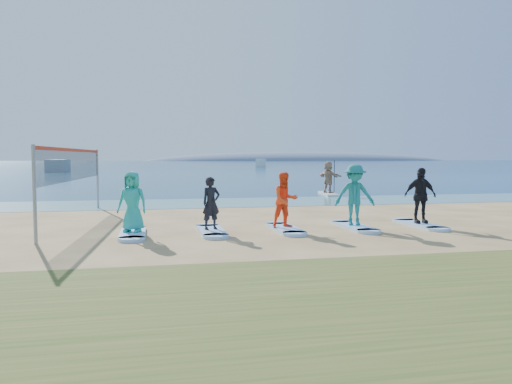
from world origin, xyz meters
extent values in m
plane|color=tan|center=(0.00, 0.00, 0.00)|extent=(600.00, 600.00, 0.00)
plane|color=teal|center=(0.00, 10.50, 0.01)|extent=(600.00, 600.00, 0.00)
plane|color=navy|center=(0.00, 160.00, 0.01)|extent=(600.00, 600.00, 0.00)
ellipsoid|color=slate|center=(95.00, 300.00, 0.00)|extent=(220.00, 56.00, 18.00)
cylinder|color=gray|center=(-6.56, 0.20, 1.25)|extent=(0.09, 0.09, 2.50)
cylinder|color=gray|center=(-5.93, 9.18, 1.25)|extent=(0.09, 0.09, 2.50)
cube|color=black|center=(-6.25, 4.69, 1.90)|extent=(0.66, 8.98, 1.00)
cube|color=red|center=(-6.25, 4.69, 2.42)|extent=(0.69, 8.98, 0.10)
cube|color=silver|center=(6.38, 14.24, 0.06)|extent=(1.15, 3.07, 0.12)
imported|color=tan|center=(6.38, 14.24, 1.03)|extent=(1.17, 1.75, 1.81)
cube|color=silver|center=(-17.43, 67.38, 0.00)|extent=(3.06, 7.83, 1.82)
cube|color=silver|center=(21.49, 100.23, 0.00)|extent=(3.73, 6.86, 1.76)
cube|color=#A4D0FF|center=(-4.23, 1.20, 0.04)|extent=(0.70, 2.20, 0.09)
imported|color=teal|center=(-4.23, 1.20, 0.94)|extent=(0.96, 0.78, 1.69)
cube|color=#A4D0FF|center=(-2.01, 1.20, 0.04)|extent=(0.70, 2.20, 0.09)
imported|color=black|center=(-2.01, 1.20, 0.85)|extent=(0.65, 0.54, 1.53)
cube|color=#A4D0FF|center=(0.21, 1.20, 0.04)|extent=(0.70, 2.20, 0.09)
imported|color=#FE471A|center=(0.21, 1.20, 0.91)|extent=(0.88, 0.73, 1.65)
cube|color=#A4D0FF|center=(2.42, 1.20, 0.04)|extent=(0.70, 2.20, 0.09)
imported|color=#1A7A7F|center=(2.42, 1.20, 1.03)|extent=(1.32, 0.92, 1.88)
cube|color=#A4D0FF|center=(4.64, 1.20, 0.04)|extent=(0.70, 2.20, 0.09)
imported|color=black|center=(4.64, 1.20, 0.97)|extent=(1.06, 0.52, 1.76)
camera|label=1|loc=(-3.72, -13.10, 2.18)|focal=35.00mm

